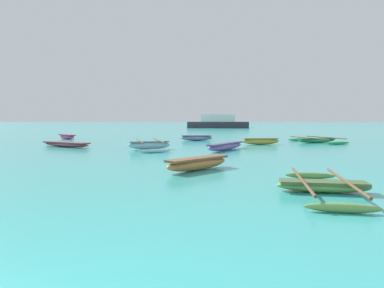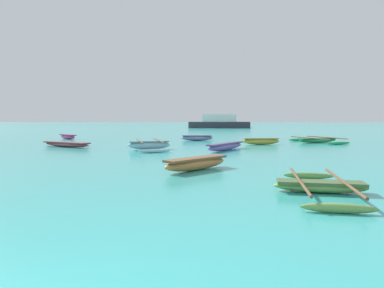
{
  "view_description": "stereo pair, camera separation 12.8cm",
  "coord_description": "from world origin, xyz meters",
  "px_view_note": "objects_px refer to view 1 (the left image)",
  "views": [
    {
      "loc": [
        1.9,
        -1.78,
        1.9
      ],
      "look_at": [
        1.38,
        18.87,
        0.25
      ],
      "focal_mm": 32.0,
      "sensor_mm": 36.0,
      "label": 1
    },
    {
      "loc": [
        2.03,
        -1.77,
        1.9
      ],
      "look_at": [
        1.38,
        18.87,
        0.25
      ],
      "focal_mm": 32.0,
      "sensor_mm": 36.0,
      "label": 2
    }
  ],
  "objects_px": {
    "moored_boat_2": "(226,146)",
    "moored_boat_5": "(261,141)",
    "moored_boat_0": "(66,144)",
    "moored_boat_1": "(149,145)",
    "moored_boat_6": "(323,186)",
    "moored_boat_3": "(198,163)",
    "distant_ferry": "(218,122)",
    "moored_boat_7": "(67,136)",
    "moored_boat_4": "(317,140)",
    "moored_boat_8": "(196,138)"
  },
  "relations": [
    {
      "from": "moored_boat_7",
      "to": "moored_boat_2",
      "type": "bearing_deg",
      "value": 6.91
    },
    {
      "from": "moored_boat_2",
      "to": "moored_boat_4",
      "type": "height_order",
      "value": "moored_boat_2"
    },
    {
      "from": "moored_boat_2",
      "to": "moored_boat_5",
      "type": "distance_m",
      "value": 4.77
    },
    {
      "from": "moored_boat_0",
      "to": "moored_boat_6",
      "type": "xyz_separation_m",
      "value": [
        11.57,
        -12.67,
        -0.02
      ]
    },
    {
      "from": "moored_boat_6",
      "to": "moored_boat_0",
      "type": "bearing_deg",
      "value": 140.68
    },
    {
      "from": "moored_boat_2",
      "to": "moored_boat_8",
      "type": "distance_m",
      "value": 7.88
    },
    {
      "from": "moored_boat_1",
      "to": "distant_ferry",
      "type": "bearing_deg",
      "value": 65.1
    },
    {
      "from": "moored_boat_4",
      "to": "distant_ferry",
      "type": "xyz_separation_m",
      "value": [
        -5.7,
        32.96,
        0.74
      ]
    },
    {
      "from": "moored_boat_3",
      "to": "distant_ferry",
      "type": "height_order",
      "value": "distant_ferry"
    },
    {
      "from": "moored_boat_0",
      "to": "moored_boat_5",
      "type": "height_order",
      "value": "moored_boat_5"
    },
    {
      "from": "moored_boat_3",
      "to": "moored_boat_4",
      "type": "height_order",
      "value": "moored_boat_3"
    },
    {
      "from": "moored_boat_4",
      "to": "moored_boat_8",
      "type": "bearing_deg",
      "value": 143.88
    },
    {
      "from": "moored_boat_7",
      "to": "distant_ferry",
      "type": "bearing_deg",
      "value": 107.19
    },
    {
      "from": "moored_boat_2",
      "to": "moored_boat_3",
      "type": "height_order",
      "value": "moored_boat_3"
    },
    {
      "from": "moored_boat_2",
      "to": "moored_boat_6",
      "type": "bearing_deg",
      "value": -138.38
    },
    {
      "from": "moored_boat_1",
      "to": "moored_boat_6",
      "type": "height_order",
      "value": "moored_boat_1"
    },
    {
      "from": "moored_boat_3",
      "to": "moored_boat_4",
      "type": "bearing_deg",
      "value": 10.69
    },
    {
      "from": "moored_boat_4",
      "to": "moored_boat_7",
      "type": "bearing_deg",
      "value": 145.4
    },
    {
      "from": "moored_boat_6",
      "to": "moored_boat_7",
      "type": "height_order",
      "value": "moored_boat_7"
    },
    {
      "from": "moored_boat_6",
      "to": "distant_ferry",
      "type": "bearing_deg",
      "value": 98.49
    },
    {
      "from": "moored_boat_3",
      "to": "moored_boat_0",
      "type": "bearing_deg",
      "value": 86.37
    },
    {
      "from": "moored_boat_2",
      "to": "moored_boat_3",
      "type": "relative_size",
      "value": 1.36
    },
    {
      "from": "moored_boat_2",
      "to": "moored_boat_5",
      "type": "height_order",
      "value": "moored_boat_5"
    },
    {
      "from": "moored_boat_1",
      "to": "moored_boat_0",
      "type": "bearing_deg",
      "value": 147.73
    },
    {
      "from": "moored_boat_3",
      "to": "moored_boat_6",
      "type": "relative_size",
      "value": 0.6
    },
    {
      "from": "moored_boat_2",
      "to": "moored_boat_3",
      "type": "xyz_separation_m",
      "value": [
        -1.53,
        -7.34,
        0.02
      ]
    },
    {
      "from": "moored_boat_0",
      "to": "moored_boat_6",
      "type": "height_order",
      "value": "moored_boat_6"
    },
    {
      "from": "moored_boat_4",
      "to": "moored_boat_7",
      "type": "relative_size",
      "value": 2.22
    },
    {
      "from": "moored_boat_2",
      "to": "moored_boat_1",
      "type": "bearing_deg",
      "value": 119.66
    },
    {
      "from": "moored_boat_0",
      "to": "moored_boat_2",
      "type": "height_order",
      "value": "moored_boat_2"
    },
    {
      "from": "moored_boat_1",
      "to": "moored_boat_5",
      "type": "distance_m",
      "value": 7.99
    },
    {
      "from": "moored_boat_1",
      "to": "moored_boat_6",
      "type": "relative_size",
      "value": 1.04
    },
    {
      "from": "moored_boat_8",
      "to": "distant_ferry",
      "type": "distance_m",
      "value": 31.38
    },
    {
      "from": "moored_boat_7",
      "to": "distant_ferry",
      "type": "height_order",
      "value": "distant_ferry"
    },
    {
      "from": "moored_boat_1",
      "to": "moored_boat_2",
      "type": "distance_m",
      "value": 4.42
    },
    {
      "from": "moored_boat_0",
      "to": "moored_boat_7",
      "type": "height_order",
      "value": "moored_boat_7"
    },
    {
      "from": "moored_boat_0",
      "to": "moored_boat_4",
      "type": "bearing_deg",
      "value": 40.82
    },
    {
      "from": "moored_boat_3",
      "to": "moored_boat_5",
      "type": "distance_m",
      "value": 12.04
    },
    {
      "from": "moored_boat_5",
      "to": "moored_boat_6",
      "type": "relative_size",
      "value": 0.62
    },
    {
      "from": "moored_boat_3",
      "to": "moored_boat_7",
      "type": "relative_size",
      "value": 1.2
    },
    {
      "from": "moored_boat_2",
      "to": "moored_boat_5",
      "type": "relative_size",
      "value": 1.32
    },
    {
      "from": "moored_boat_2",
      "to": "moored_boat_5",
      "type": "xyz_separation_m",
      "value": [
        2.68,
        3.95,
        0.01
      ]
    },
    {
      "from": "moored_boat_6",
      "to": "moored_boat_8",
      "type": "distance_m",
      "value": 18.84
    },
    {
      "from": "moored_boat_6",
      "to": "moored_boat_3",
      "type": "bearing_deg",
      "value": 140.6
    },
    {
      "from": "moored_boat_0",
      "to": "moored_boat_2",
      "type": "bearing_deg",
      "value": 16.88
    },
    {
      "from": "moored_boat_4",
      "to": "moored_boat_5",
      "type": "height_order",
      "value": "moored_boat_5"
    },
    {
      "from": "distant_ferry",
      "to": "moored_boat_6",
      "type": "bearing_deg",
      "value": -89.77
    },
    {
      "from": "distant_ferry",
      "to": "moored_boat_3",
      "type": "bearing_deg",
      "value": -93.71
    },
    {
      "from": "moored_boat_7",
      "to": "moored_boat_8",
      "type": "relative_size",
      "value": 0.82
    },
    {
      "from": "moored_boat_8",
      "to": "moored_boat_0",
      "type": "bearing_deg",
      "value": -147.51
    }
  ]
}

